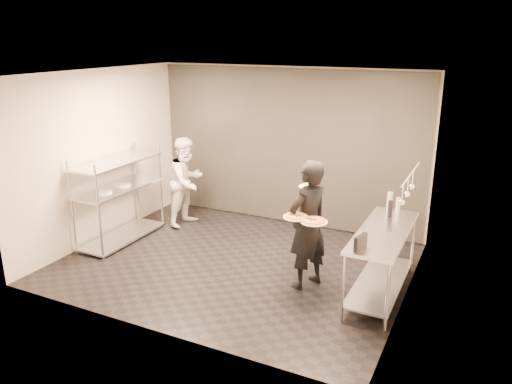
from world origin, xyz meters
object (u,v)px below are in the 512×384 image
at_px(salad_plate, 310,186).
at_px(bottle_clear, 398,205).
at_px(prep_counter, 382,251).
at_px(waiter, 308,225).
at_px(pass_rack, 119,196).
at_px(bottle_green, 390,201).
at_px(pizza_plate_near, 296,216).
at_px(chef, 187,182).
at_px(bottle_dark, 390,209).
at_px(pos_monitor, 361,242).
at_px(pizza_plate_far, 314,221).

xyz_separation_m(salad_plate, bottle_clear, (1.09, 0.64, -0.31)).
height_order(prep_counter, waiter, waiter).
bearing_deg(bottle_clear, pass_rack, -169.54).
xyz_separation_m(pass_rack, bottle_green, (4.23, 0.80, 0.29)).
bearing_deg(pizza_plate_near, chef, 150.53).
bearing_deg(bottle_green, prep_counter, -82.64).
xyz_separation_m(pizza_plate_near, salad_plate, (-0.03, 0.58, 0.25)).
xyz_separation_m(chef, bottle_green, (3.63, -0.30, 0.26)).
bearing_deg(waiter, bottle_dark, 151.55).
xyz_separation_m(pass_rack, salad_plate, (3.26, 0.16, 0.56)).
bearing_deg(bottle_dark, bottle_green, 103.52).
distance_m(pos_monitor, bottle_dark, 1.25).
bearing_deg(prep_counter, pizza_plate_near, -158.25).
bearing_deg(bottle_dark, bottle_clear, 78.91).
xyz_separation_m(pizza_plate_near, bottle_green, (0.94, 1.21, -0.02)).
bearing_deg(pizza_plate_near, bottle_clear, 48.92).
xyz_separation_m(waiter, bottle_green, (0.87, 0.97, 0.17)).
xyz_separation_m(pass_rack, pizza_plate_near, (3.28, -0.41, 0.31)).
bearing_deg(pass_rack, bottle_clear, 10.46).
height_order(prep_counter, bottle_green, bottle_green).
relative_size(waiter, bottle_clear, 8.72).
height_order(prep_counter, pizza_plate_far, pizza_plate_far).
xyz_separation_m(waiter, bottle_clear, (0.98, 0.97, 0.13)).
bearing_deg(pass_rack, pizza_plate_far, -6.51).
relative_size(prep_counter, pizza_plate_far, 5.06).
bearing_deg(pizza_plate_near, bottle_green, 52.18).
bearing_deg(bottle_clear, salad_plate, -149.57).
bearing_deg(pass_rack, pizza_plate_near, -7.19).
bearing_deg(pizza_plate_far, chef, 152.75).
bearing_deg(pos_monitor, pizza_plate_near, 174.57).
bearing_deg(pizza_plate_far, pass_rack, 173.49).
xyz_separation_m(prep_counter, pizza_plate_far, (-0.81, -0.40, 0.43)).
height_order(chef, pizza_plate_near, chef).
height_order(pizza_plate_near, bottle_green, bottle_green).
bearing_deg(bottle_clear, bottle_green, -178.54).
relative_size(prep_counter, pos_monitor, 7.24).
bearing_deg(bottle_green, waiter, -131.88).
relative_size(waiter, pizza_plate_near, 5.39).
height_order(pizza_plate_near, salad_plate, salad_plate).
xyz_separation_m(chef, bottle_dark, (3.69, -0.57, 0.24)).
height_order(waiter, bottle_green, waiter).
relative_size(pass_rack, waiter, 0.90).
distance_m(waiter, chef, 3.04).
distance_m(waiter, salad_plate, 0.56).
relative_size(pass_rack, pizza_plate_far, 4.50).
relative_size(pos_monitor, bottle_dark, 1.07).
height_order(waiter, pizza_plate_far, waiter).
relative_size(prep_counter, waiter, 1.01).
bearing_deg(chef, pos_monitor, -110.55).
bearing_deg(chef, bottle_clear, -88.37).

